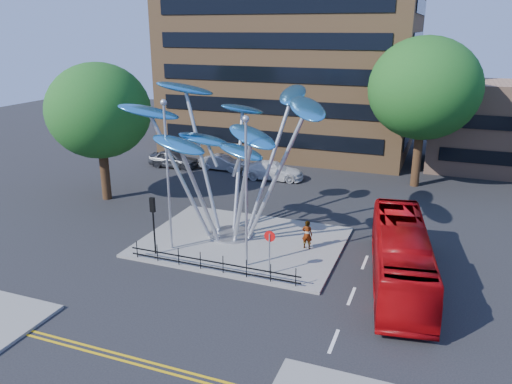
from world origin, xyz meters
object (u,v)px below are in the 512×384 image
at_px(parked_car_left, 174,159).
at_px(street_lamp_left, 167,163).
at_px(pedestrian, 307,235).
at_px(red_bus, 401,256).
at_px(tree_left, 99,111).
at_px(no_entry_sign_island, 270,245).
at_px(street_lamp_right, 246,179).
at_px(leaf_sculpture, 229,130).
at_px(traffic_light_island, 153,214).
at_px(parked_car_mid, 222,163).
at_px(parked_car_right, 273,171).
at_px(tree_right, 424,89).

bearing_deg(parked_car_left, street_lamp_left, -150.89).
bearing_deg(pedestrian, red_bus, 161.32).
relative_size(tree_left, no_entry_sign_island, 4.21).
bearing_deg(street_lamp_right, leaf_sculpture, 124.91).
relative_size(traffic_light_island, no_entry_sign_island, 1.40).
bearing_deg(leaf_sculpture, street_lamp_left, -127.40).
bearing_deg(red_bus, parked_car_left, 135.76).
bearing_deg(leaf_sculpture, parked_car_left, 131.58).
xyz_separation_m(traffic_light_island, no_entry_sign_island, (7.00, 0.02, -0.80)).
xyz_separation_m(no_entry_sign_island, parked_car_left, (-15.80, 17.39, -1.00)).
distance_m(street_lamp_right, parked_car_mid, 20.63).
bearing_deg(street_lamp_right, parked_car_mid, 118.51).
height_order(no_entry_sign_island, parked_car_right, no_entry_sign_island).
bearing_deg(red_bus, leaf_sculpture, 157.81).
distance_m(leaf_sculpture, street_lamp_right, 4.83).
height_order(no_entry_sign_island, parked_car_mid, no_entry_sign_island).
distance_m(leaf_sculpture, parked_car_mid, 16.87).
height_order(street_lamp_right, parked_car_mid, street_lamp_right).
relative_size(pedestrian, parked_car_left, 0.37).
height_order(street_lamp_left, traffic_light_island, street_lamp_left).
bearing_deg(red_bus, parked_car_right, 119.40).
bearing_deg(tree_left, street_lamp_right, -25.77).
relative_size(street_lamp_right, no_entry_sign_island, 3.39).
bearing_deg(traffic_light_island, street_lamp_left, 63.43).
relative_size(tree_right, street_lamp_left, 1.38).
bearing_deg(tree_left, pedestrian, -12.16).
bearing_deg(no_entry_sign_island, traffic_light_island, -179.87).
distance_m(tree_left, parked_car_left, 11.57).
height_order(pedestrian, parked_car_left, pedestrian).
xyz_separation_m(red_bus, pedestrian, (-5.50, 2.11, -0.51)).
height_order(tree_right, parked_car_left, tree_right).
bearing_deg(parked_car_mid, street_lamp_right, -149.91).
xyz_separation_m(leaf_sculpture, parked_car_left, (-11.73, 13.22, -6.06)).
bearing_deg(parked_car_mid, street_lamp_left, -163.39).
distance_m(red_bus, parked_car_left, 27.27).
distance_m(pedestrian, parked_car_left, 21.59).
distance_m(leaf_sculpture, parked_car_left, 18.69).
bearing_deg(pedestrian, leaf_sculpture, -1.60).
bearing_deg(pedestrian, parked_car_mid, -47.59).
xyz_separation_m(tree_left, no_entry_sign_island, (16.00, -7.48, -4.98)).
xyz_separation_m(leaf_sculpture, street_lamp_right, (2.57, -3.68, -1.78)).
xyz_separation_m(tree_left, parked_car_mid, (4.88, 10.71, -6.10)).
bearing_deg(no_entry_sign_island, street_lamp_left, 171.39).
xyz_separation_m(tree_right, traffic_light_island, (-13.00, -19.50, -5.42)).
bearing_deg(traffic_light_island, tree_left, 140.19).
xyz_separation_m(tree_right, parked_car_mid, (-17.12, -1.29, -7.35)).
distance_m(red_bus, parked_car_mid, 24.14).
relative_size(street_lamp_left, parked_car_mid, 2.10).
relative_size(tree_left, street_lamp_right, 1.24).
bearing_deg(street_lamp_left, tree_right, 55.95).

